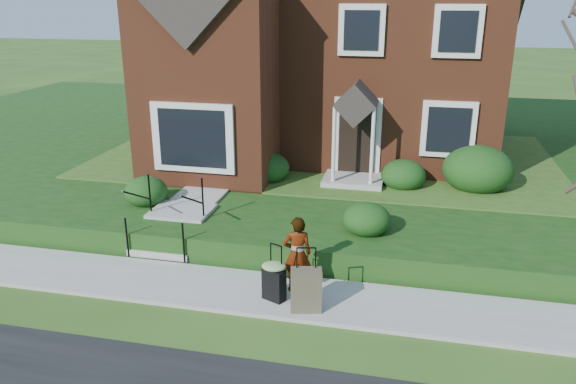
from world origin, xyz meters
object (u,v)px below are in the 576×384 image
(front_steps, at_px, (174,225))
(woman, at_px, (297,254))
(suitcase_black, at_px, (274,279))
(suitcase_olive, at_px, (306,290))

(front_steps, height_order, woman, woman)
(suitcase_black, relative_size, suitcase_olive, 0.92)
(suitcase_black, bearing_deg, front_steps, 167.97)
(front_steps, height_order, suitcase_olive, front_steps)
(woman, relative_size, suitcase_black, 1.37)
(woman, height_order, suitcase_black, woman)
(front_steps, distance_m, woman, 3.62)
(suitcase_olive, bearing_deg, suitcase_black, 147.38)
(front_steps, height_order, suitcase_black, front_steps)
(suitcase_black, bearing_deg, suitcase_olive, 3.91)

